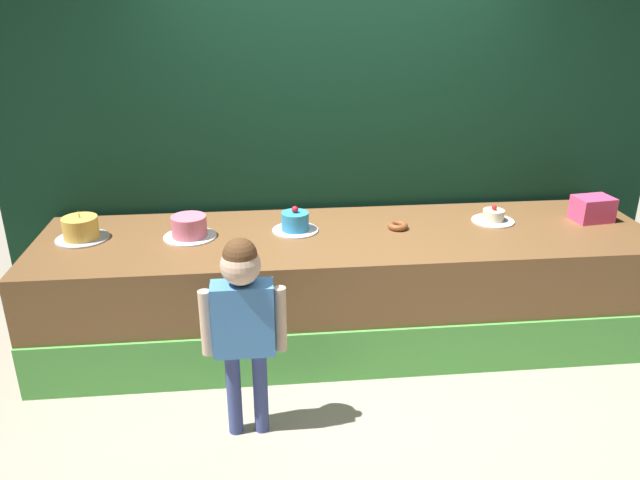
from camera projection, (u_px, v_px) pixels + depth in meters
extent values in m
plane|color=#ADA38E|center=(358.00, 378.00, 3.78)|extent=(12.00, 12.00, 0.00)
cube|color=brown|center=(347.00, 286.00, 4.11)|extent=(3.98, 1.03, 0.76)
cube|color=#59B24C|center=(359.00, 356.00, 3.70)|extent=(3.98, 0.02, 0.34)
cube|color=#113823|center=(337.00, 114.00, 4.28)|extent=(4.72, 0.08, 2.84)
cylinder|color=#3F4C8C|center=(234.00, 393.00, 3.23)|extent=(0.08, 0.08, 0.50)
cylinder|color=#3F4C8C|center=(261.00, 391.00, 3.25)|extent=(0.08, 0.08, 0.50)
cube|color=#4C8CD8|center=(243.00, 318.00, 3.07)|extent=(0.31, 0.14, 0.39)
cylinder|color=beige|center=(206.00, 323.00, 3.06)|extent=(0.06, 0.06, 0.35)
cylinder|color=beige|center=(280.00, 319.00, 3.10)|extent=(0.06, 0.06, 0.35)
sphere|color=beige|center=(240.00, 265.00, 2.96)|extent=(0.20, 0.20, 0.20)
sphere|color=brown|center=(240.00, 255.00, 2.94)|extent=(0.17, 0.17, 0.17)
cube|color=#F44A84|center=(593.00, 209.00, 4.16)|extent=(0.27, 0.21, 0.17)
torus|color=brown|center=(398.00, 226.00, 4.03)|extent=(0.13, 0.13, 0.04)
cylinder|color=silver|center=(82.00, 238.00, 3.87)|extent=(0.33, 0.33, 0.01)
cylinder|color=#F2BF4C|center=(81.00, 228.00, 3.84)|extent=(0.22, 0.22, 0.14)
cone|color=#F2E566|center=(78.00, 214.00, 3.81)|extent=(0.02, 0.02, 0.05)
cylinder|color=white|center=(190.00, 236.00, 3.90)|extent=(0.34, 0.34, 0.01)
cylinder|color=pink|center=(189.00, 226.00, 3.88)|extent=(0.22, 0.22, 0.13)
cylinder|color=silver|center=(295.00, 230.00, 4.00)|extent=(0.30, 0.30, 0.01)
cylinder|color=#3399D8|center=(295.00, 221.00, 3.98)|extent=(0.18, 0.18, 0.12)
sphere|color=red|center=(295.00, 209.00, 3.95)|extent=(0.04, 0.04, 0.04)
cylinder|color=white|center=(493.00, 221.00, 4.17)|extent=(0.29, 0.29, 0.01)
cylinder|color=beige|center=(493.00, 215.00, 4.15)|extent=(0.14, 0.14, 0.07)
sphere|color=red|center=(494.00, 208.00, 4.13)|extent=(0.03, 0.03, 0.03)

